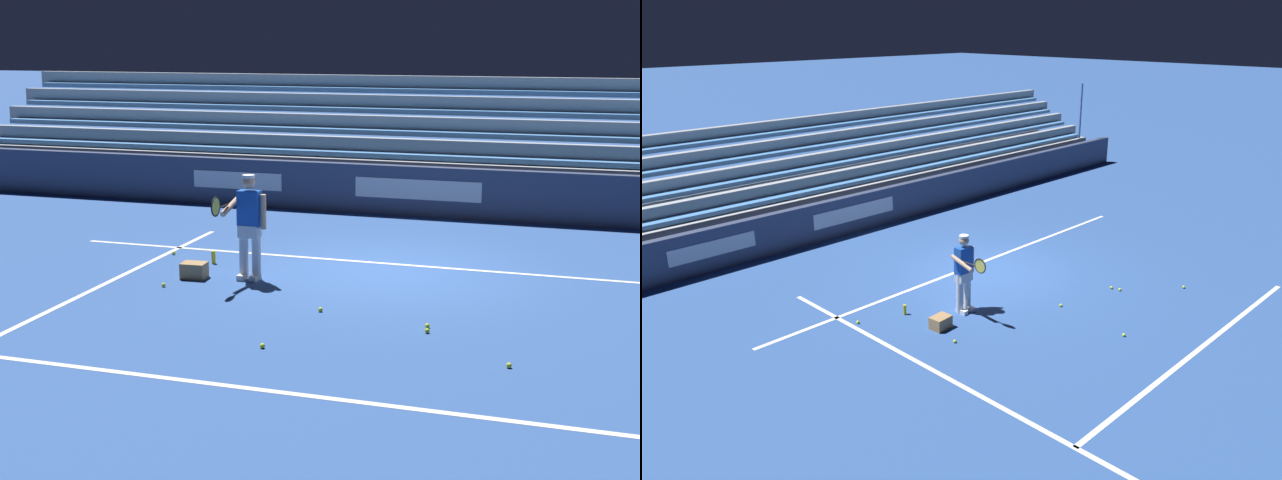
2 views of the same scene
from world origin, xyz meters
TOP-DOWN VIEW (x-y plane):
  - ground_plane at (0.00, 0.00)m, footprint 160.00×160.00m
  - court_baseline_white at (0.00, -0.50)m, footprint 12.00×0.10m
  - court_sideline_white at (4.11, 4.00)m, footprint 0.10×12.00m
  - court_service_line_white at (0.00, 5.50)m, footprint 8.22×0.10m
  - back_wall_sponsor_board at (0.01, -4.91)m, footprint 26.07×0.25m
  - bleacher_stand at (0.00, -7.14)m, footprint 24.77×3.20m
  - tennis_player at (2.01, 1.18)m, footprint 0.59×0.99m
  - ball_box_cardboard at (2.90, 1.39)m, footprint 0.42×0.33m
  - tennis_ball_toward_net at (0.61, 4.21)m, footprint 0.07×0.07m
  - tennis_ball_far_right at (3.96, 0.03)m, footprint 0.07×0.07m
  - tennis_ball_by_box at (-2.44, 3.97)m, footprint 0.07×0.07m
  - tennis_ball_far_left at (3.13, 2.02)m, footprint 0.07×0.07m
  - tennis_ball_stray_back at (-1.23, 2.79)m, footprint 0.07×0.07m
  - tennis_ball_midcourt at (-1.27, 2.99)m, footprint 0.07×0.07m
  - tennis_ball_near_player at (0.37, 2.52)m, footprint 0.07×0.07m
  - water_bottle at (3.00, 0.39)m, footprint 0.07×0.07m

SIDE VIEW (x-z plane):
  - ground_plane at x=0.00m, z-range 0.00..0.00m
  - court_baseline_white at x=0.00m, z-range 0.00..0.01m
  - court_sideline_white at x=4.11m, z-range 0.00..0.01m
  - court_service_line_white at x=0.00m, z-range 0.00..0.01m
  - tennis_ball_toward_net at x=0.61m, z-range 0.00..0.07m
  - tennis_ball_far_right at x=3.96m, z-range 0.00..0.07m
  - tennis_ball_by_box at x=-2.44m, z-range 0.00..0.07m
  - tennis_ball_far_left at x=3.13m, z-range 0.00..0.07m
  - tennis_ball_stray_back at x=-1.23m, z-range 0.00..0.07m
  - tennis_ball_midcourt at x=-1.27m, z-range 0.00..0.07m
  - tennis_ball_near_player at x=0.37m, z-range 0.00..0.07m
  - water_bottle at x=3.00m, z-range 0.00..0.22m
  - ball_box_cardboard at x=2.90m, z-range 0.00..0.26m
  - back_wall_sponsor_board at x=0.01m, z-range 0.00..1.10m
  - bleacher_stand at x=0.00m, z-range -0.94..2.46m
  - tennis_player at x=2.01m, z-range 0.04..1.75m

